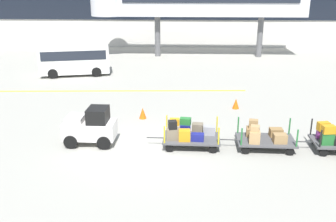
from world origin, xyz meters
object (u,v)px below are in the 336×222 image
object	(u,v)px
safety_cone_near	(143,113)
safety_cone_far	(236,104)
baggage_cart_lead	(188,133)
shuttle_van	(74,58)
baggage_cart_middle	(264,137)
baggage_tug	(91,127)

from	to	relation	value
safety_cone_near	safety_cone_far	size ratio (longest dim) A/B	1.00
baggage_cart_lead	safety_cone_near	distance (m)	3.93
shuttle_van	safety_cone_near	distance (m)	10.78
safety_cone_near	shuttle_van	bearing A→B (deg)	122.73
safety_cone_near	safety_cone_far	distance (m)	5.09
baggage_cart_lead	safety_cone_far	world-z (taller)	baggage_cart_lead
baggage_cart_lead	baggage_cart_middle	distance (m)	3.06
safety_cone_near	safety_cone_far	bearing A→B (deg)	20.09
baggage_tug	baggage_cart_middle	size ratio (longest dim) A/B	0.71
baggage_cart_middle	safety_cone_near	xyz separation A→B (m)	(-5.26, 3.35, -0.24)
baggage_cart_middle	safety_cone_near	bearing A→B (deg)	147.53
baggage_cart_lead	safety_cone_far	bearing A→B (deg)	62.70
baggage_cart_lead	safety_cone_far	xyz separation A→B (m)	(2.57, 4.99, -0.28)
baggage_cart_lead	baggage_cart_middle	size ratio (longest dim) A/B	1.00
baggage_tug	safety_cone_near	world-z (taller)	baggage_tug
baggage_tug	baggage_cart_middle	distance (m)	7.09
shuttle_van	safety_cone_near	bearing A→B (deg)	-57.27
baggage_cart_middle	safety_cone_far	distance (m)	5.12
safety_cone_near	safety_cone_far	xyz separation A→B (m)	(4.78, 1.75, 0.00)
shuttle_van	safety_cone_near	xyz separation A→B (m)	(5.80, -9.03, -0.96)
baggage_tug	baggage_cart_lead	bearing A→B (deg)	-1.01
safety_cone_near	baggage_cart_lead	bearing A→B (deg)	-55.76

